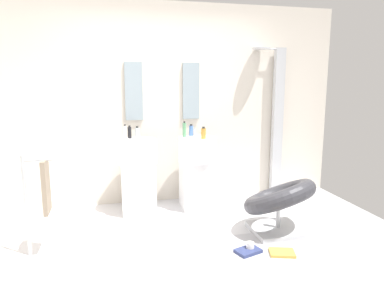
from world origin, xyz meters
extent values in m
cube|color=silver|center=(0.00, 0.00, -0.02)|extent=(4.80, 3.60, 0.04)
cube|color=beige|center=(0.00, 1.65, 1.30)|extent=(4.80, 0.10, 2.60)
cube|color=white|center=(-0.37, 1.23, 0.31)|extent=(0.40, 0.40, 0.62)
cylinder|color=white|center=(-0.37, 1.23, 0.76)|extent=(0.48, 0.48, 0.29)
cylinder|color=#B7BABF|center=(-0.37, 1.36, 0.96)|extent=(0.02, 0.02, 0.10)
cube|color=white|center=(0.37, 1.23, 0.31)|extent=(0.40, 0.40, 0.62)
cylinder|color=white|center=(0.37, 1.23, 0.76)|extent=(0.48, 0.48, 0.29)
cylinder|color=#B7BABF|center=(0.37, 1.36, 0.96)|extent=(0.02, 0.02, 0.10)
cube|color=#8C9EA8|center=(-0.37, 1.58, 1.47)|extent=(0.22, 0.03, 0.73)
cube|color=#8C9EA8|center=(0.37, 1.58, 1.47)|extent=(0.22, 0.03, 0.73)
cube|color=#B7BABF|center=(1.61, 1.53, 1.02)|extent=(0.14, 0.08, 2.05)
cylinder|color=#B7BABF|center=(1.46, 1.51, 2.03)|extent=(0.30, 0.02, 0.02)
cylinder|color=#B7BABF|center=(1.31, 1.48, 2.03)|extent=(0.24, 0.24, 0.02)
cube|color=#B7BABF|center=(1.03, 0.27, 0.03)|extent=(0.56, 0.50, 0.06)
cylinder|color=#B7BABF|center=(1.03, 0.27, 0.20)|extent=(0.05, 0.05, 0.34)
torus|color=#333338|center=(1.03, 0.27, 0.40)|extent=(1.10, 1.10, 0.49)
cylinder|color=#B7BABF|center=(-1.45, 0.32, 0.47)|extent=(0.03, 0.03, 0.95)
cylinder|color=#B7BABF|center=(-1.27, 0.32, 0.90)|extent=(0.36, 0.02, 0.02)
cube|color=gray|center=(-1.27, 0.32, 0.65)|extent=(0.04, 0.22, 0.50)
cube|color=#B2B2B7|center=(0.63, -0.06, 0.01)|extent=(1.05, 0.70, 0.01)
cube|color=gold|center=(0.84, -0.20, 0.02)|extent=(0.27, 0.23, 0.03)
cube|color=navy|center=(0.54, -0.10, 0.03)|extent=(0.27, 0.22, 0.03)
cylinder|color=white|center=(0.57, -0.08, 0.05)|extent=(0.08, 0.08, 0.09)
cylinder|color=silver|center=(-0.36, 1.37, 0.97)|extent=(0.06, 0.06, 0.12)
cylinder|color=black|center=(-0.36, 1.37, 1.04)|extent=(0.03, 0.03, 0.02)
cylinder|color=#4C72B7|center=(0.33, 1.39, 0.97)|extent=(0.05, 0.05, 0.13)
cylinder|color=black|center=(0.33, 1.39, 1.05)|extent=(0.03, 0.03, 0.02)
cylinder|color=black|center=(-0.45, 1.34, 0.98)|extent=(0.04, 0.04, 0.14)
cylinder|color=black|center=(-0.45, 1.34, 1.06)|extent=(0.02, 0.02, 0.02)
cylinder|color=#59996B|center=(0.23, 1.30, 1.00)|extent=(0.05, 0.05, 0.18)
cylinder|color=black|center=(0.23, 1.30, 1.10)|extent=(0.02, 0.02, 0.02)
cylinder|color=white|center=(-0.51, 1.33, 0.99)|extent=(0.04, 0.04, 0.16)
cylinder|color=black|center=(-0.51, 1.33, 1.08)|extent=(0.02, 0.02, 0.02)
cylinder|color=#C68C38|center=(0.42, 1.10, 0.97)|extent=(0.06, 0.06, 0.13)
cylinder|color=black|center=(0.42, 1.10, 1.05)|extent=(0.03, 0.03, 0.02)
camera|label=1|loc=(-0.66, -2.98, 1.59)|focal=32.84mm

